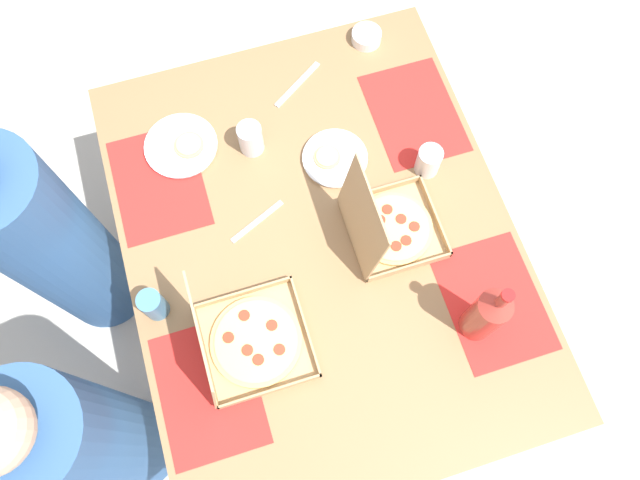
{
  "coord_description": "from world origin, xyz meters",
  "views": [
    {
      "loc": [
        -0.58,
        0.18,
        2.42
      ],
      "look_at": [
        0.0,
        0.0,
        0.77
      ],
      "focal_mm": 33.83,
      "sensor_mm": 36.0,
      "label": 1
    }
  ],
  "objects_px": {
    "pizza_box_corner_right": "(387,227)",
    "diner_right_seat": "(53,245)",
    "pizza_box_corner_left": "(245,342)",
    "cup_clear_right": "(153,305)",
    "soda_bottle": "(487,314)",
    "condiment_bowl": "(366,37)",
    "plate_middle": "(334,158)",
    "diner_left_seat": "(87,441)",
    "plate_near_right": "(182,146)",
    "cup_red": "(251,139)",
    "cup_spare": "(429,161)"
  },
  "relations": [
    {
      "from": "soda_bottle",
      "to": "condiment_bowl",
      "type": "xyz_separation_m",
      "value": [
        1.0,
        -0.02,
        -0.11
      ]
    },
    {
      "from": "plate_middle",
      "to": "diner_left_seat",
      "type": "xyz_separation_m",
      "value": [
        -0.56,
        0.94,
        -0.24
      ]
    },
    {
      "from": "plate_middle",
      "to": "diner_right_seat",
      "type": "relative_size",
      "value": 0.16
    },
    {
      "from": "cup_clear_right",
      "to": "cup_spare",
      "type": "bearing_deg",
      "value": -77.68
    },
    {
      "from": "pizza_box_corner_left",
      "to": "soda_bottle",
      "type": "height_order",
      "value": "soda_bottle"
    },
    {
      "from": "condiment_bowl",
      "to": "soda_bottle",
      "type": "bearing_deg",
      "value": 178.8
    },
    {
      "from": "plate_near_right",
      "to": "cup_spare",
      "type": "relative_size",
      "value": 2.31
    },
    {
      "from": "diner_left_seat",
      "to": "diner_right_seat",
      "type": "relative_size",
      "value": 0.98
    },
    {
      "from": "cup_clear_right",
      "to": "diner_left_seat",
      "type": "bearing_deg",
      "value": 128.19
    },
    {
      "from": "soda_bottle",
      "to": "cup_red",
      "type": "height_order",
      "value": "soda_bottle"
    },
    {
      "from": "pizza_box_corner_right",
      "to": "cup_red",
      "type": "distance_m",
      "value": 0.49
    },
    {
      "from": "pizza_box_corner_right",
      "to": "cup_red",
      "type": "bearing_deg",
      "value": 37.67
    },
    {
      "from": "plate_middle",
      "to": "condiment_bowl",
      "type": "relative_size",
      "value": 2.04
    },
    {
      "from": "pizza_box_corner_right",
      "to": "cup_spare",
      "type": "relative_size",
      "value": 3.0
    },
    {
      "from": "pizza_box_corner_right",
      "to": "plate_middle",
      "type": "height_order",
      "value": "pizza_box_corner_right"
    },
    {
      "from": "pizza_box_corner_right",
      "to": "diner_right_seat",
      "type": "bearing_deg",
      "value": 70.67
    },
    {
      "from": "plate_middle",
      "to": "soda_bottle",
      "type": "distance_m",
      "value": 0.65
    },
    {
      "from": "pizza_box_corner_right",
      "to": "diner_left_seat",
      "type": "relative_size",
      "value": 0.24
    },
    {
      "from": "cup_clear_right",
      "to": "diner_right_seat",
      "type": "distance_m",
      "value": 0.57
    },
    {
      "from": "pizza_box_corner_right",
      "to": "plate_middle",
      "type": "relative_size",
      "value": 1.46
    },
    {
      "from": "condiment_bowl",
      "to": "diner_right_seat",
      "type": "relative_size",
      "value": 0.08
    },
    {
      "from": "plate_middle",
      "to": "cup_red",
      "type": "xyz_separation_m",
      "value": [
        0.12,
        0.23,
        0.04
      ]
    },
    {
      "from": "plate_near_right",
      "to": "soda_bottle",
      "type": "xyz_separation_m",
      "value": [
        -0.78,
        -0.65,
        0.12
      ]
    },
    {
      "from": "pizza_box_corner_left",
      "to": "cup_clear_right",
      "type": "relative_size",
      "value": 2.93
    },
    {
      "from": "plate_near_right",
      "to": "diner_left_seat",
      "type": "xyz_separation_m",
      "value": [
        -0.74,
        0.5,
        -0.24
      ]
    },
    {
      "from": "plate_middle",
      "to": "cup_clear_right",
      "type": "bearing_deg",
      "value": 116.18
    },
    {
      "from": "soda_bottle",
      "to": "cup_clear_right",
      "type": "bearing_deg",
      "value": 69.9
    },
    {
      "from": "pizza_box_corner_right",
      "to": "soda_bottle",
      "type": "height_order",
      "value": "soda_bottle"
    },
    {
      "from": "plate_middle",
      "to": "diner_right_seat",
      "type": "bearing_deg",
      "value": 84.95
    },
    {
      "from": "condiment_bowl",
      "to": "diner_left_seat",
      "type": "bearing_deg",
      "value": 128.94
    },
    {
      "from": "plate_near_right",
      "to": "diner_left_seat",
      "type": "relative_size",
      "value": 0.19
    },
    {
      "from": "pizza_box_corner_right",
      "to": "plate_middle",
      "type": "bearing_deg",
      "value": 14.78
    },
    {
      "from": "plate_near_right",
      "to": "pizza_box_corner_right",
      "type": "bearing_deg",
      "value": -131.72
    },
    {
      "from": "pizza_box_corner_left",
      "to": "cup_spare",
      "type": "xyz_separation_m",
      "value": [
        0.36,
        -0.66,
        -0.0
      ]
    },
    {
      "from": "soda_bottle",
      "to": "cup_spare",
      "type": "relative_size",
      "value": 3.31
    },
    {
      "from": "cup_red",
      "to": "cup_spare",
      "type": "relative_size",
      "value": 1.1
    },
    {
      "from": "plate_middle",
      "to": "diner_right_seat",
      "type": "xyz_separation_m",
      "value": [
        0.08,
        0.94,
        -0.23
      ]
    },
    {
      "from": "pizza_box_corner_left",
      "to": "plate_near_right",
      "type": "height_order",
      "value": "pizza_box_corner_left"
    },
    {
      "from": "plate_middle",
      "to": "cup_red",
      "type": "height_order",
      "value": "cup_red"
    },
    {
      "from": "soda_bottle",
      "to": "diner_right_seat",
      "type": "distance_m",
      "value": 1.39
    },
    {
      "from": "diner_right_seat",
      "to": "diner_left_seat",
      "type": "bearing_deg",
      "value": 180.0
    },
    {
      "from": "soda_bottle",
      "to": "cup_clear_right",
      "type": "relative_size",
      "value": 2.95
    },
    {
      "from": "cup_clear_right",
      "to": "cup_spare",
      "type": "height_order",
      "value": "cup_clear_right"
    },
    {
      "from": "plate_near_right",
      "to": "condiment_bowl",
      "type": "height_order",
      "value": "condiment_bowl"
    },
    {
      "from": "pizza_box_corner_left",
      "to": "diner_left_seat",
      "type": "bearing_deg",
      "value": 99.15
    },
    {
      "from": "plate_near_right",
      "to": "diner_left_seat",
      "type": "bearing_deg",
      "value": 145.64
    },
    {
      "from": "plate_near_right",
      "to": "condiment_bowl",
      "type": "xyz_separation_m",
      "value": [
        0.21,
        -0.67,
        0.01
      ]
    },
    {
      "from": "pizza_box_corner_left",
      "to": "cup_red",
      "type": "xyz_separation_m",
      "value": [
        0.59,
        -0.17,
        0.0
      ]
    },
    {
      "from": "cup_clear_right",
      "to": "diner_right_seat",
      "type": "xyz_separation_m",
      "value": [
        0.38,
        0.33,
        -0.27
      ]
    },
    {
      "from": "cup_red",
      "to": "cup_spare",
      "type": "distance_m",
      "value": 0.54
    }
  ]
}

